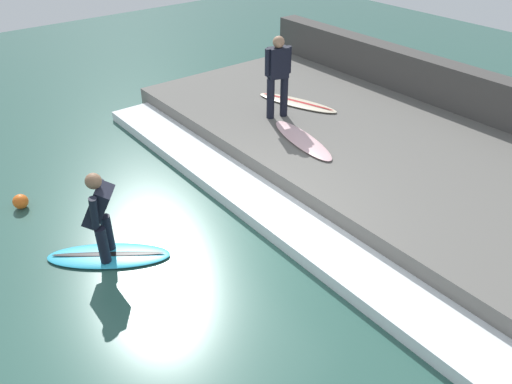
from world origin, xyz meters
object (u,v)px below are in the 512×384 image
surfer_riding (100,212)px  marker_buoy (21,202)px  surfboard_spare (302,140)px  surfboard_riding (109,256)px  surfboard_waiting_near (297,103)px  surfer_waiting_near (278,73)px

surfer_riding → marker_buoy: 2.23m
surfer_riding → surfboard_spare: 4.03m
surfboard_riding → surfboard_waiting_near: bearing=18.3°
surfboard_riding → surfboard_waiting_near: surfboard_waiting_near is taller
surfer_waiting_near → marker_buoy: size_ratio=6.63×
surfboard_riding → surfer_waiting_near: bearing=18.6°
marker_buoy → surfboard_riding: bearing=-74.0°
surfboard_riding → surfer_waiting_near: size_ratio=1.07×
surfboard_riding → surfboard_spare: size_ratio=0.93×
surfboard_riding → surfer_riding: surfer_riding is taller
surfer_waiting_near → marker_buoy: (-4.93, 0.58, -1.23)m
surfer_riding → surfboard_spare: surfer_riding is taller
surfer_riding → surfboard_spare: size_ratio=0.71×
surfboard_waiting_near → marker_buoy: (-5.68, 0.36, -0.35)m
surfboard_riding → surfboard_waiting_near: 5.38m
surfer_riding → surfer_waiting_near: (4.35, 1.46, 0.56)m
surfboard_waiting_near → surfboard_spare: surfboard_waiting_near is taller
surfboard_spare → surfer_waiting_near: bearing=73.2°
surfer_riding → surfer_waiting_near: 4.62m
surfer_waiting_near → surfboard_spare: surfer_waiting_near is taller
surfboard_riding → marker_buoy: 2.13m
surfer_riding → surfboard_waiting_near: size_ratio=0.70×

